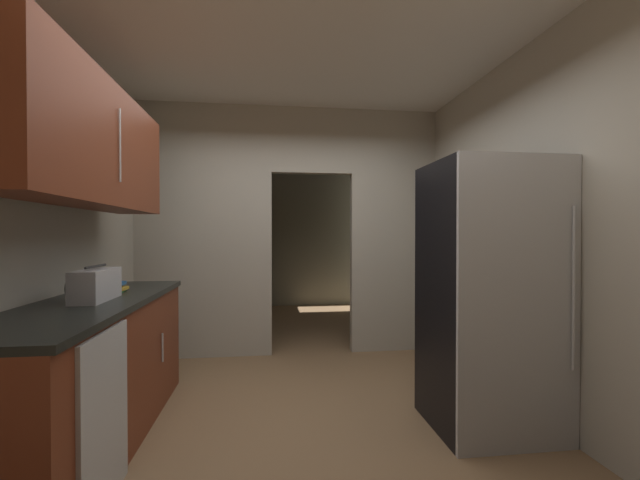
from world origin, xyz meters
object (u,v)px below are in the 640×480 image
(book_stack, at_px, (115,287))
(refrigerator, at_px, (489,295))
(dishwasher, at_px, (105,419))
(boombox, at_px, (95,285))

(book_stack, bearing_deg, refrigerator, -9.70)
(dishwasher, distance_m, book_stack, 1.16)
(refrigerator, distance_m, boombox, 2.64)
(dishwasher, height_order, book_stack, book_stack)
(refrigerator, distance_m, dishwasher, 2.46)
(dishwasher, xyz_separation_m, boombox, (-0.29, 0.60, 0.60))
(dishwasher, bearing_deg, book_stack, 107.21)
(book_stack, bearing_deg, dishwasher, -72.79)
(refrigerator, height_order, dishwasher, refrigerator)
(refrigerator, bearing_deg, boombox, 178.49)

